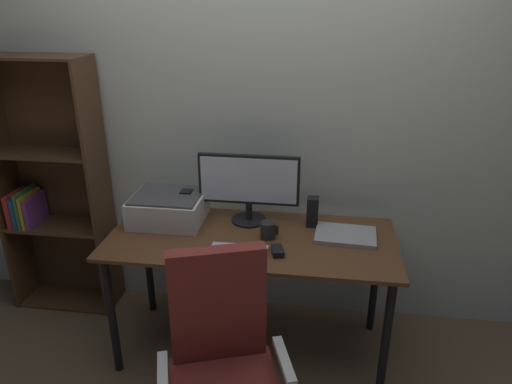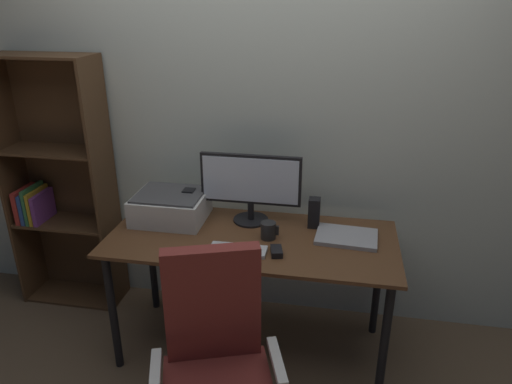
{
  "view_description": "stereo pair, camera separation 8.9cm",
  "coord_description": "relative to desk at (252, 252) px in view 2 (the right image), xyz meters",
  "views": [
    {
      "loc": [
        0.33,
        -2.2,
        1.93
      ],
      "look_at": [
        0.03,
        -0.04,
        1.02
      ],
      "focal_mm": 32.91,
      "sensor_mm": 36.0,
      "label": 1
    },
    {
      "loc": [
        0.42,
        -2.18,
        1.93
      ],
      "look_at": [
        0.03,
        -0.04,
        1.02
      ],
      "focal_mm": 32.91,
      "sensor_mm": 36.0,
      "label": 2
    }
  ],
  "objects": [
    {
      "name": "coffee_mug",
      "position": [
        0.09,
        0.01,
        0.13
      ],
      "size": [
        0.1,
        0.08,
        0.09
      ],
      "color": "black",
      "rests_on": "desk"
    },
    {
      "name": "back_wall",
      "position": [
        0.0,
        0.51,
        0.65
      ],
      "size": [
        6.4,
        0.1,
        2.6
      ],
      "primitive_type": "cube",
      "color": "beige",
      "rests_on": "ground"
    },
    {
      "name": "office_chair",
      "position": [
        -0.0,
        -0.74,
        -0.19
      ],
      "size": [
        0.58,
        0.58,
        1.01
      ],
      "rotation": [
        0.0,
        0.0,
        0.33
      ],
      "color": "silver",
      "rests_on": "ground"
    },
    {
      "name": "bookshelf",
      "position": [
        -1.32,
        0.33,
        0.15
      ],
      "size": [
        0.65,
        0.28,
        1.63
      ],
      "color": "#4C331E",
      "rests_on": "ground"
    },
    {
      "name": "laptop",
      "position": [
        0.5,
        0.07,
        0.1
      ],
      "size": [
        0.33,
        0.25,
        0.02
      ],
      "primitive_type": "cube",
      "rotation": [
        0.0,
        0.0,
        -0.07
      ],
      "color": "#99999E",
      "rests_on": "desk"
    },
    {
      "name": "speaker_right",
      "position": [
        0.32,
        0.19,
        0.17
      ],
      "size": [
        0.06,
        0.07,
        0.17
      ],
      "primitive_type": "cube",
      "color": "black",
      "rests_on": "desk"
    },
    {
      "name": "mouse",
      "position": [
        0.16,
        -0.15,
        0.1
      ],
      "size": [
        0.08,
        0.11,
        0.03
      ],
      "primitive_type": "cube",
      "rotation": [
        0.0,
        0.0,
        0.23
      ],
      "color": "black",
      "rests_on": "desk"
    },
    {
      "name": "printer",
      "position": [
        -0.5,
        0.14,
        0.17
      ],
      "size": [
        0.4,
        0.34,
        0.16
      ],
      "color": "silver",
      "rests_on": "desk"
    },
    {
      "name": "monitor",
      "position": [
        -0.04,
        0.2,
        0.32
      ],
      "size": [
        0.57,
        0.2,
        0.4
      ],
      "color": "black",
      "rests_on": "desk"
    },
    {
      "name": "ground_plane",
      "position": [
        0.0,
        0.0,
        -0.65
      ],
      "size": [
        12.0,
        12.0,
        0.0
      ],
      "primitive_type": "plane",
      "color": "brown"
    },
    {
      "name": "speaker_left",
      "position": [
        -0.4,
        0.19,
        0.17
      ],
      "size": [
        0.06,
        0.07,
        0.17
      ],
      "primitive_type": "cube",
      "color": "black",
      "rests_on": "desk"
    },
    {
      "name": "keyboard",
      "position": [
        -0.04,
        -0.16,
        0.1
      ],
      "size": [
        0.29,
        0.11,
        0.02
      ],
      "primitive_type": "cube",
      "rotation": [
        0.0,
        0.0,
        -0.0
      ],
      "color": "#B7BABC",
      "rests_on": "desk"
    },
    {
      "name": "desk",
      "position": [
        0.0,
        0.0,
        0.0
      ],
      "size": [
        1.54,
        0.67,
        0.74
      ],
      "color": "#56351E",
      "rests_on": "ground"
    }
  ]
}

